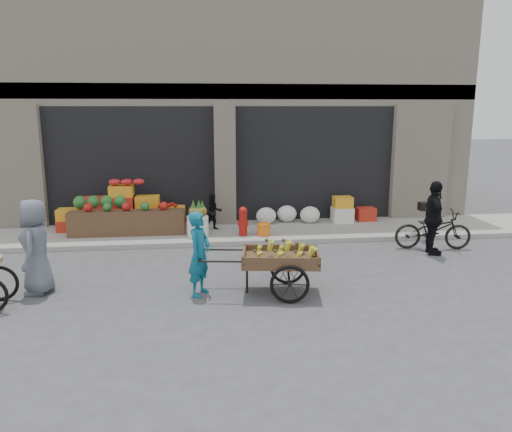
{
  "coord_description": "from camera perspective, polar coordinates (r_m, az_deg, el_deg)",
  "views": [
    {
      "loc": [
        -0.69,
        -8.26,
        3.2
      ],
      "look_at": [
        0.41,
        1.26,
        1.1
      ],
      "focal_mm": 35.0,
      "sensor_mm": 36.0,
      "label": 1
    }
  ],
  "objects": [
    {
      "name": "fruit_display",
      "position": [
        13.01,
        -14.36,
        0.76
      ],
      "size": [
        3.1,
        1.12,
        1.24
      ],
      "color": "red",
      "rests_on": "sidewalk"
    },
    {
      "name": "bicycle",
      "position": [
        12.11,
        19.57,
        -1.49
      ],
      "size": [
        1.79,
        0.86,
        0.9
      ],
      "primitive_type": "imported",
      "rotation": [
        0.0,
        0.0,
        1.41
      ],
      "color": "black",
      "rests_on": "ground"
    },
    {
      "name": "right_bay_goods",
      "position": [
        13.66,
        7.58,
        0.45
      ],
      "size": [
        3.35,
        0.6,
        0.7
      ],
      "color": "silver",
      "rests_on": "sidewalk"
    },
    {
      "name": "ground",
      "position": [
        8.88,
        -1.69,
        -8.76
      ],
      "size": [
        80.0,
        80.0,
        0.0
      ],
      "primitive_type": "plane",
      "color": "#424244",
      "rests_on": "ground"
    },
    {
      "name": "orange_bucket",
      "position": [
        12.21,
        0.87,
        -1.52
      ],
      "size": [
        0.32,
        0.32,
        0.3
      ],
      "primitive_type": "cylinder",
      "color": "orange",
      "rests_on": "sidewalk"
    },
    {
      "name": "seated_person",
      "position": [
        12.73,
        -4.89,
        0.46
      ],
      "size": [
        0.51,
        0.43,
        0.93
      ],
      "primitive_type": "imported",
      "rotation": [
        0.0,
        0.0,
        0.17
      ],
      "color": "black",
      "rests_on": "sidewalk"
    },
    {
      "name": "cyclist",
      "position": [
        11.6,
        19.66,
        -0.23
      ],
      "size": [
        0.54,
        1.01,
        1.64
      ],
      "primitive_type": "imported",
      "rotation": [
        0.0,
        0.0,
        1.41
      ],
      "color": "black",
      "rests_on": "ground"
    },
    {
      "name": "vendor_woman",
      "position": [
        8.62,
        -6.48,
        -4.31
      ],
      "size": [
        0.55,
        0.64,
        1.47
      ],
      "primitive_type": "imported",
      "rotation": [
        0.0,
        0.0,
        1.11
      ],
      "color": "#0F5D7A",
      "rests_on": "ground"
    },
    {
      "name": "sidewalk",
      "position": [
        12.77,
        -3.27,
        -1.9
      ],
      "size": [
        18.0,
        2.2,
        0.12
      ],
      "primitive_type": "cube",
      "color": "gray",
      "rests_on": "ground"
    },
    {
      "name": "fire_hydrant",
      "position": [
        12.15,
        -1.49,
        -0.47
      ],
      "size": [
        0.22,
        0.22,
        0.71
      ],
      "color": "#A5140F",
      "rests_on": "sidewalk"
    },
    {
      "name": "banana_cart",
      "position": [
        8.65,
        2.49,
        -4.57
      ],
      "size": [
        2.34,
        1.21,
        0.94
      ],
      "rotation": [
        0.0,
        0.0,
        -0.14
      ],
      "color": "brown",
      "rests_on": "ground"
    },
    {
      "name": "vendor_grey",
      "position": [
        9.44,
        -23.86,
        -3.23
      ],
      "size": [
        0.54,
        0.82,
        1.67
      ],
      "primitive_type": "imported",
      "rotation": [
        0.0,
        0.0,
        -1.56
      ],
      "color": "slate",
      "rests_on": "ground"
    },
    {
      "name": "building",
      "position": [
        16.31,
        -4.25,
        12.92
      ],
      "size": [
        14.0,
        6.45,
        7.0
      ],
      "color": "beige",
      "rests_on": "ground"
    },
    {
      "name": "pineapple_bin",
      "position": [
        12.19,
        -6.67,
        -1.15
      ],
      "size": [
        0.52,
        0.52,
        0.5
      ],
      "primitive_type": "cylinder",
      "color": "silver",
      "rests_on": "sidewalk"
    }
  ]
}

